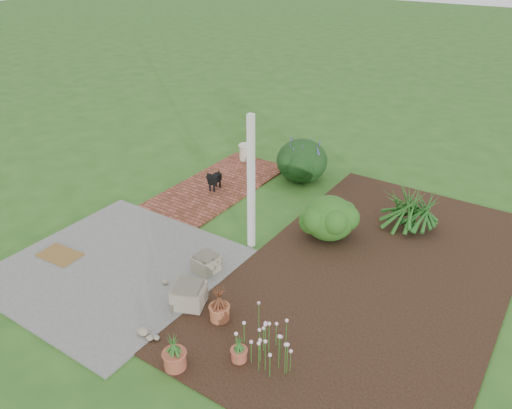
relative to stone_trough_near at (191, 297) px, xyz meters
The scene contains 19 objects.
ground 1.86m from the stone_trough_near, 104.98° to the left, with size 80.00×80.00×0.00m, color #2B571B.
concrete_patio 1.74m from the stone_trough_near, behind, with size 3.50×3.50×0.04m, color slate.
brick_path 4.16m from the stone_trough_near, 121.60° to the left, with size 1.60×3.50×0.04m, color brown.
garden_bed 3.06m from the stone_trough_near, 48.63° to the left, with size 4.00×7.00×0.03m, color black.
veranda_post 2.19m from the stone_trough_near, 95.43° to the left, with size 0.10×0.10×2.50m, color white.
stone_trough_near is the anchor object (origin of this frame).
stone_trough_mid 0.04m from the stone_trough_near, behind, with size 0.46×0.46×0.31m, color gray.
stone_trough_far 0.91m from the stone_trough_near, 113.79° to the left, with size 0.39×0.39×0.26m, color gray.
coir_doormat 2.80m from the stone_trough_near, behind, with size 0.73×0.47×0.02m, color brown.
black_dog 3.89m from the stone_trough_near, 122.84° to the left, with size 0.19×0.52×0.45m.
cream_ceramic_urn 5.62m from the stone_trough_near, 116.39° to the left, with size 0.29×0.29×0.39m, color beige.
evergreen_shrub 3.07m from the stone_trough_near, 74.22° to the left, with size 0.96×0.96×0.81m, color #224315.
agapanthus_clump_back 4.41m from the stone_trough_near, 64.80° to the left, with size 1.14×1.14×1.03m, color #124219, non-canonical shape.
agapanthus_clump_front 4.67m from the stone_trough_near, 62.84° to the left, with size 0.99×0.99×0.88m, color #0E3714, non-canonical shape.
pink_flower_patch 1.55m from the stone_trough_near, ahead, with size 0.89×0.89×0.57m, color #113D0F, non-canonical shape.
terracotta_pot_bronze 0.55m from the stone_trough_near, ahead, with size 0.29×0.29×0.23m, color #AA5B39.
terracotta_pot_small_left 1.35m from the stone_trough_near, 21.73° to the right, with size 0.21×0.21×0.18m, color #AA4E39.
terracotta_pot_small_right 1.24m from the stone_trough_near, 59.23° to the right, with size 0.29×0.29×0.25m, color #9A4934.
purple_flowering_bush 4.96m from the stone_trough_near, 99.51° to the left, with size 1.16×1.16×0.99m, color black.
Camera 1 is at (4.61, -6.20, 4.98)m, focal length 35.00 mm.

